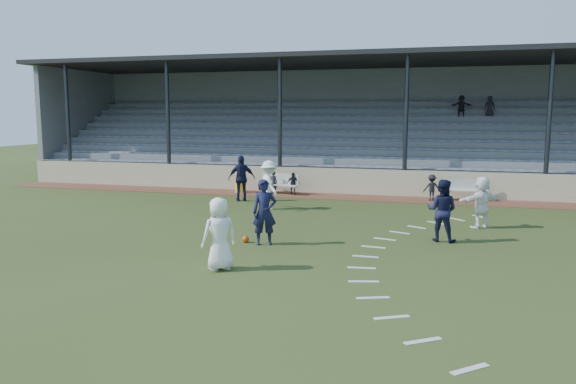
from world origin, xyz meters
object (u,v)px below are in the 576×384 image
object	(u,v)px
bench_right	(464,187)
football	(246,239)
bench_left	(280,182)
trash_bin	(240,184)
player_white_lead	(219,234)
player_navy_lead	(264,212)

from	to	relation	value
bench_right	football	world-z (taller)	bench_right
bench_left	bench_right	world-z (taller)	same
bench_right	trash_bin	distance (m)	10.33
trash_bin	football	bearing A→B (deg)	-68.53
bench_left	player_white_lead	world-z (taller)	player_white_lead
bench_left	bench_right	size ratio (longest dim) A/B	1.00
football	trash_bin	bearing A→B (deg)	111.47
trash_bin	player_navy_lead	bearing A→B (deg)	-65.68
trash_bin	player_white_lead	size ratio (longest dim) A/B	0.44
bench_left	trash_bin	xyz separation A→B (m)	(-1.95, -0.13, -0.18)
football	player_navy_lead	xyz separation A→B (m)	(0.62, -0.09, 0.85)
bench_right	player_navy_lead	distance (m)	11.88
bench_right	football	distance (m)	12.12
bench_left	trash_bin	bearing A→B (deg)	-161.41
bench_left	football	distance (m)	10.22
football	player_white_lead	world-z (taller)	player_white_lead
bench_left	player_navy_lead	distance (m)	10.44
bench_left	trash_bin	size ratio (longest dim) A/B	2.62
trash_bin	bench_right	bearing A→B (deg)	2.07
bench_left	football	world-z (taller)	bench_left
football	player_white_lead	size ratio (longest dim) A/B	0.12
bench_left	player_white_lead	distance (m)	13.14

